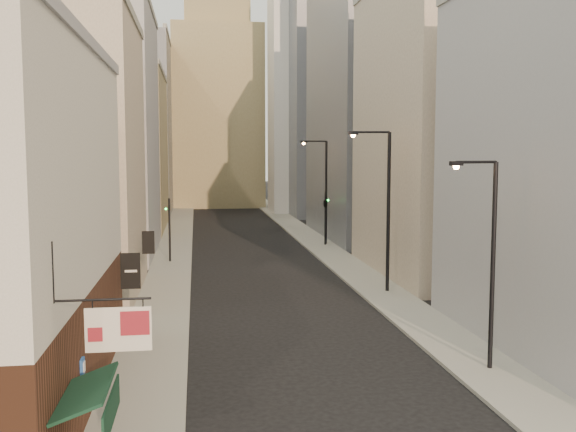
{
  "coord_description": "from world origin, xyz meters",
  "views": [
    {
      "loc": [
        -4.57,
        -12.74,
        8.44
      ],
      "look_at": [
        -0.05,
        18.7,
        5.32
      ],
      "focal_mm": 40.0,
      "sensor_mm": 36.0,
      "label": 1
    }
  ],
  "objects_px": {
    "traffic_light_right": "(325,204)",
    "white_tower": "(299,81)",
    "clock_tower": "(217,96)",
    "streetlamp_mid": "(384,201)",
    "streetlamp_far": "(323,186)",
    "traffic_light_left": "(169,217)",
    "streetlamp_near": "(489,253)"
  },
  "relations": [
    {
      "from": "streetlamp_far",
      "to": "traffic_light_left",
      "type": "relative_size",
      "value": 1.92
    },
    {
      "from": "white_tower",
      "to": "traffic_light_right",
      "type": "xyz_separation_m",
      "value": [
        -3.0,
        -34.02,
        -14.78
      ]
    },
    {
      "from": "clock_tower",
      "to": "streetlamp_far",
      "type": "distance_m",
      "value": 49.62
    },
    {
      "from": "streetlamp_mid",
      "to": "streetlamp_far",
      "type": "height_order",
      "value": "streetlamp_mid"
    },
    {
      "from": "white_tower",
      "to": "streetlamp_far",
      "type": "relative_size",
      "value": 4.33
    },
    {
      "from": "streetlamp_near",
      "to": "streetlamp_mid",
      "type": "xyz_separation_m",
      "value": [
        0.14,
        14.21,
        0.9
      ]
    },
    {
      "from": "white_tower",
      "to": "streetlamp_far",
      "type": "distance_m",
      "value": 36.07
    },
    {
      "from": "streetlamp_near",
      "to": "traffic_light_left",
      "type": "bearing_deg",
      "value": 102.21
    },
    {
      "from": "clock_tower",
      "to": "white_tower",
      "type": "height_order",
      "value": "clock_tower"
    },
    {
      "from": "traffic_light_left",
      "to": "traffic_light_right",
      "type": "distance_m",
      "value": 15.37
    },
    {
      "from": "white_tower",
      "to": "streetlamp_near",
      "type": "height_order",
      "value": "white_tower"
    },
    {
      "from": "traffic_light_left",
      "to": "streetlamp_far",
      "type": "bearing_deg",
      "value": -146.04
    },
    {
      "from": "traffic_light_left",
      "to": "traffic_light_right",
      "type": "relative_size",
      "value": 1.0
    },
    {
      "from": "streetlamp_mid",
      "to": "traffic_light_right",
      "type": "distance_m",
      "value": 19.84
    },
    {
      "from": "white_tower",
      "to": "traffic_light_left",
      "type": "distance_m",
      "value": 46.82
    },
    {
      "from": "clock_tower",
      "to": "streetlamp_mid",
      "type": "distance_m",
      "value": 69.25
    },
    {
      "from": "white_tower",
      "to": "streetlamp_mid",
      "type": "height_order",
      "value": "white_tower"
    },
    {
      "from": "streetlamp_near",
      "to": "streetlamp_far",
      "type": "bearing_deg",
      "value": 75.46
    },
    {
      "from": "clock_tower",
      "to": "streetlamp_mid",
      "type": "bearing_deg",
      "value": -83.64
    },
    {
      "from": "streetlamp_near",
      "to": "streetlamp_mid",
      "type": "height_order",
      "value": "streetlamp_mid"
    },
    {
      "from": "white_tower",
      "to": "streetlamp_mid",
      "type": "relative_size",
      "value": 4.26
    },
    {
      "from": "streetlamp_far",
      "to": "traffic_light_left",
      "type": "bearing_deg",
      "value": -153.91
    },
    {
      "from": "white_tower",
      "to": "streetlamp_mid",
      "type": "bearing_deg",
      "value": -93.66
    },
    {
      "from": "streetlamp_mid",
      "to": "traffic_light_right",
      "type": "height_order",
      "value": "streetlamp_mid"
    },
    {
      "from": "streetlamp_mid",
      "to": "streetlamp_far",
      "type": "xyz_separation_m",
      "value": [
        0.37,
        20.32,
        -0.09
      ]
    },
    {
      "from": "streetlamp_far",
      "to": "streetlamp_near",
      "type": "bearing_deg",
      "value": -94.17
    },
    {
      "from": "traffic_light_right",
      "to": "white_tower",
      "type": "bearing_deg",
      "value": -109.2
    },
    {
      "from": "clock_tower",
      "to": "streetlamp_far",
      "type": "xyz_separation_m",
      "value": [
        7.93,
        -47.45,
        -12.16
      ]
    },
    {
      "from": "clock_tower",
      "to": "streetlamp_near",
      "type": "xyz_separation_m",
      "value": [
        7.41,
        -81.98,
        -12.97
      ]
    },
    {
      "from": "clock_tower",
      "to": "streetlamp_near",
      "type": "relative_size",
      "value": 5.5
    },
    {
      "from": "streetlamp_near",
      "to": "white_tower",
      "type": "bearing_deg",
      "value": 73.29
    },
    {
      "from": "clock_tower",
      "to": "white_tower",
      "type": "xyz_separation_m",
      "value": [
        11.0,
        -14.0,
        0.97
      ]
    }
  ]
}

